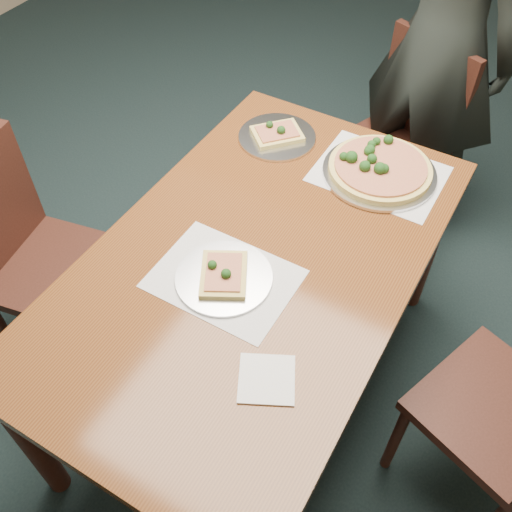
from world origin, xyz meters
The scene contains 11 objects.
ground centered at (0.00, 0.00, 0.00)m, with size 8.00×8.00×0.00m, color black.
dining_table centered at (0.19, -0.28, 0.66)m, with size 0.90×1.50×0.75m.
chair_far centered at (0.28, 0.82, 0.52)m, with size 0.54×0.54×0.91m.
chair_left centered at (-0.60, -0.49, 0.52)m, with size 0.49×0.49×0.91m.
diner centered at (0.32, 0.94, 0.89)m, with size 0.65×0.43×1.79m, color black.
placemat_main centered at (0.37, 0.25, 0.75)m, with size 0.42×0.32×0.00m, color white.
placemat_near centered at (0.16, -0.41, 0.75)m, with size 0.40×0.30×0.00m, color white.
pizza_pan centered at (0.36, 0.25, 0.77)m, with size 0.38×0.38×0.07m.
slice_plate_near centered at (0.16, -0.41, 0.76)m, with size 0.28×0.28×0.06m.
slice_plate_far centered at (-0.03, 0.25, 0.76)m, with size 0.28×0.28×0.06m.
napkin centered at (0.42, -0.62, 0.75)m, with size 0.14×0.14×0.01m, color white.
Camera 1 is at (0.75, -1.24, 2.03)m, focal length 40.00 mm.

